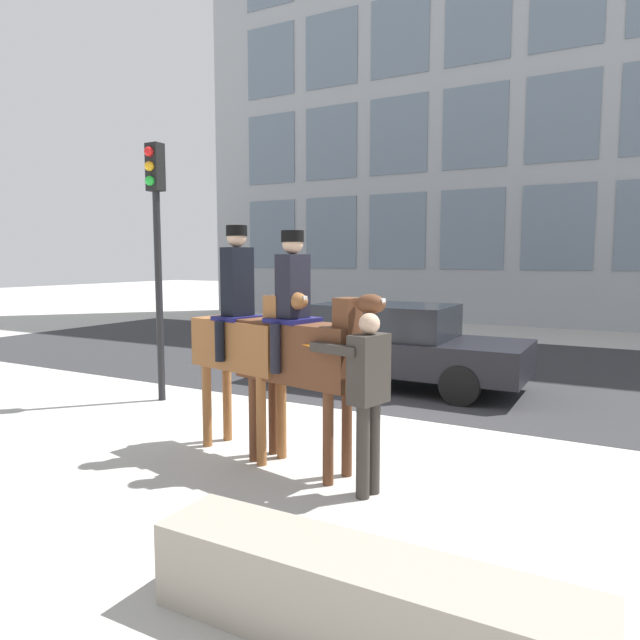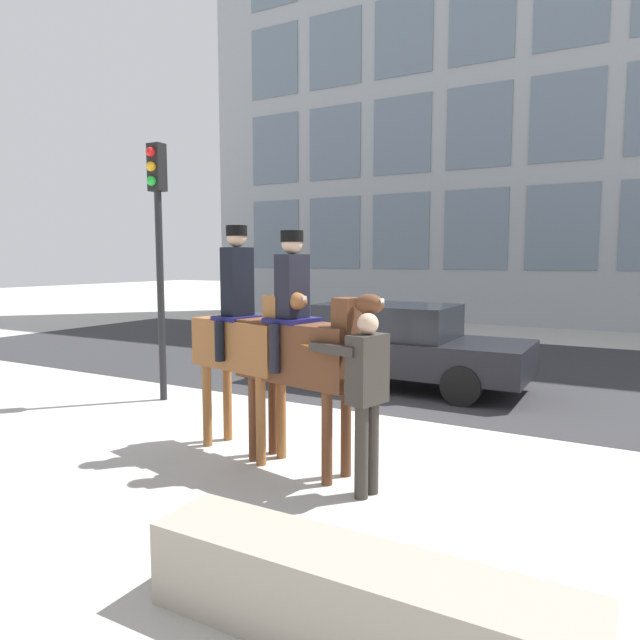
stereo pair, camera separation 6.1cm
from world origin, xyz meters
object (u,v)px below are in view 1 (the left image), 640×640
object	(u,v)px
traffic_light	(156,230)
pedestrian_bystander	(367,389)
mounted_horse_companion	(300,347)
street_car_near_lane	(391,344)
mounted_horse_lead	(244,337)
planter_ledge	(361,601)

from	to	relation	value
traffic_light	pedestrian_bystander	bearing A→B (deg)	-22.46
mounted_horse_companion	pedestrian_bystander	world-z (taller)	mounted_horse_companion
pedestrian_bystander	street_car_near_lane	bearing A→B (deg)	-57.09
mounted_horse_lead	mounted_horse_companion	xyz separation A→B (m)	(0.83, -0.14, -0.03)
mounted_horse_lead	street_car_near_lane	xyz separation A→B (m)	(0.17, 4.13, -0.60)
mounted_horse_lead	planter_ledge	world-z (taller)	mounted_horse_lead
mounted_horse_companion	planter_ledge	xyz separation A→B (m)	(1.74, -2.27, -1.05)
pedestrian_bystander	planter_ledge	size ratio (longest dim) A/B	0.66
mounted_horse_lead	mounted_horse_companion	world-z (taller)	mounted_horse_lead
mounted_horse_companion	street_car_near_lane	size ratio (longest dim) A/B	0.55
mounted_horse_companion	street_car_near_lane	world-z (taller)	mounted_horse_companion
traffic_light	planter_ledge	distance (m)	6.89
pedestrian_bystander	mounted_horse_companion	bearing A→B (deg)	-4.61
street_car_near_lane	mounted_horse_lead	bearing A→B (deg)	-92.33
mounted_horse_lead	pedestrian_bystander	bearing A→B (deg)	-1.12
mounted_horse_companion	traffic_light	size ratio (longest dim) A/B	0.63
mounted_horse_lead	street_car_near_lane	distance (m)	4.17
mounted_horse_companion	planter_ledge	size ratio (longest dim) A/B	0.95
mounted_horse_lead	traffic_light	world-z (taller)	traffic_light
mounted_horse_companion	planter_ledge	world-z (taller)	mounted_horse_companion
pedestrian_bystander	planter_ledge	xyz separation A→B (m)	(0.84, -1.97, -0.76)
pedestrian_bystander	traffic_light	xyz separation A→B (m)	(-4.38, 1.81, 1.66)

